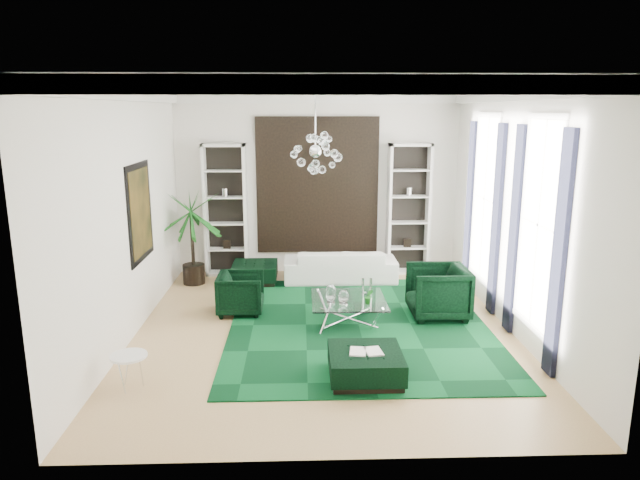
{
  "coord_description": "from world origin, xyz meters",
  "views": [
    {
      "loc": [
        -0.36,
        -8.65,
        3.48
      ],
      "look_at": [
        -0.05,
        0.5,
        1.39
      ],
      "focal_mm": 32.0,
      "sensor_mm": 36.0,
      "label": 1
    }
  ],
  "objects_px": {
    "ottoman_side": "(255,273)",
    "side_table": "(130,372)",
    "ottoman_front": "(365,366)",
    "coffee_table": "(348,311)",
    "armchair_right": "(438,292)",
    "palm": "(192,226)",
    "armchair_left": "(241,293)",
    "sofa": "(340,265)"
  },
  "relations": [
    {
      "from": "sofa",
      "to": "armchair_right",
      "type": "relative_size",
      "value": 2.34
    },
    {
      "from": "side_table",
      "to": "palm",
      "type": "bearing_deg",
      "value": 90.07
    },
    {
      "from": "sofa",
      "to": "ottoman_side",
      "type": "distance_m",
      "value": 1.77
    },
    {
      "from": "ottoman_side",
      "to": "coffee_table",
      "type": "bearing_deg",
      "value": -53.81
    },
    {
      "from": "armchair_left",
      "to": "sofa",
      "type": "bearing_deg",
      "value": -45.05
    },
    {
      "from": "ottoman_front",
      "to": "palm",
      "type": "distance_m",
      "value": 5.42
    },
    {
      "from": "side_table",
      "to": "palm",
      "type": "height_order",
      "value": "palm"
    },
    {
      "from": "armchair_left",
      "to": "ottoman_front",
      "type": "bearing_deg",
      "value": -143.85
    },
    {
      "from": "ottoman_front",
      "to": "palm",
      "type": "relative_size",
      "value": 0.39
    },
    {
      "from": "armchair_left",
      "to": "armchair_right",
      "type": "distance_m",
      "value": 3.4
    },
    {
      "from": "sofa",
      "to": "coffee_table",
      "type": "distance_m",
      "value": 2.41
    },
    {
      "from": "ottoman_side",
      "to": "ottoman_front",
      "type": "xyz_separation_m",
      "value": [
        1.79,
        -4.41,
        -0.01
      ]
    },
    {
      "from": "ottoman_front",
      "to": "armchair_left",
      "type": "bearing_deg",
      "value": 126.15
    },
    {
      "from": "armchair_left",
      "to": "armchair_right",
      "type": "height_order",
      "value": "armchair_right"
    },
    {
      "from": "coffee_table",
      "to": "ottoman_front",
      "type": "relative_size",
      "value": 1.28
    },
    {
      "from": "armchair_right",
      "to": "side_table",
      "type": "bearing_deg",
      "value": -61.72
    },
    {
      "from": "armchair_left",
      "to": "coffee_table",
      "type": "height_order",
      "value": "armchair_left"
    },
    {
      "from": "palm",
      "to": "sofa",
      "type": "bearing_deg",
      "value": 1.55
    },
    {
      "from": "armchair_left",
      "to": "palm",
      "type": "bearing_deg",
      "value": 32.66
    },
    {
      "from": "armchair_left",
      "to": "side_table",
      "type": "height_order",
      "value": "armchair_left"
    },
    {
      "from": "armchair_right",
      "to": "ottoman_front",
      "type": "relative_size",
      "value": 1.03
    },
    {
      "from": "armchair_left",
      "to": "ottoman_front",
      "type": "height_order",
      "value": "armchair_left"
    },
    {
      "from": "ottoman_side",
      "to": "side_table",
      "type": "bearing_deg",
      "value": -105.21
    },
    {
      "from": "coffee_table",
      "to": "ottoman_front",
      "type": "distance_m",
      "value": 2.04
    },
    {
      "from": "sofa",
      "to": "coffee_table",
      "type": "bearing_deg",
      "value": 89.28
    },
    {
      "from": "armchair_right",
      "to": "palm",
      "type": "distance_m",
      "value": 5.04
    },
    {
      "from": "palm",
      "to": "armchair_right",
      "type": "bearing_deg",
      "value": -24.76
    },
    {
      "from": "side_table",
      "to": "ottoman_front",
      "type": "bearing_deg",
      "value": 2.83
    },
    {
      "from": "sofa",
      "to": "armchair_right",
      "type": "height_order",
      "value": "armchair_right"
    },
    {
      "from": "sofa",
      "to": "ottoman_side",
      "type": "height_order",
      "value": "sofa"
    },
    {
      "from": "ottoman_side",
      "to": "ottoman_front",
      "type": "distance_m",
      "value": 4.76
    },
    {
      "from": "armchair_right",
      "to": "ottoman_side",
      "type": "distance_m",
      "value": 3.92
    },
    {
      "from": "sofa",
      "to": "palm",
      "type": "relative_size",
      "value": 0.95
    },
    {
      "from": "armchair_left",
      "to": "armchair_right",
      "type": "relative_size",
      "value": 0.8
    },
    {
      "from": "armchair_right",
      "to": "ottoman_front",
      "type": "bearing_deg",
      "value": -33.18
    },
    {
      "from": "ottoman_side",
      "to": "palm",
      "type": "xyz_separation_m",
      "value": [
        -1.24,
        -0.04,
        1.01
      ]
    },
    {
      "from": "ottoman_side",
      "to": "side_table",
      "type": "xyz_separation_m",
      "value": [
        -1.24,
        -4.56,
        0.02
      ]
    },
    {
      "from": "palm",
      "to": "ottoman_side",
      "type": "bearing_deg",
      "value": 1.7
    },
    {
      "from": "sofa",
      "to": "side_table",
      "type": "height_order",
      "value": "sofa"
    },
    {
      "from": "ottoman_front",
      "to": "armchair_right",
      "type": "bearing_deg",
      "value": 56.82
    },
    {
      "from": "palm",
      "to": "ottoman_front",
      "type": "bearing_deg",
      "value": -55.23
    },
    {
      "from": "sofa",
      "to": "ottoman_side",
      "type": "relative_size",
      "value": 2.56
    }
  ]
}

